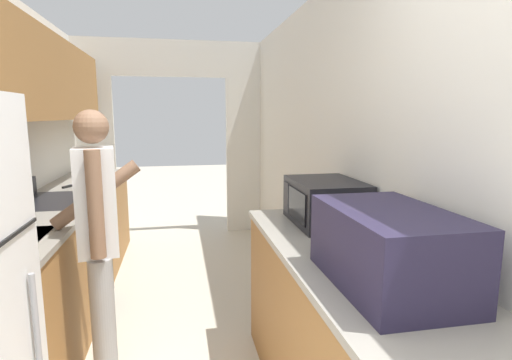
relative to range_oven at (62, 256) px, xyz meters
name	(u,v)px	position (x,y,z in m)	size (l,w,h in m)	color
wall_right	(356,166)	(2.04, -0.91, 0.78)	(0.06, 7.01, 2.50)	silver
wall_far_with_doorway	(171,127)	(0.85, 2.02, 0.95)	(2.72, 0.06, 2.50)	silver
counter_left	(65,252)	(-0.01, 0.10, 0.00)	(0.62, 3.47, 0.92)	#9E6B38
counter_right	(342,339)	(1.71, -1.53, -0.01)	(0.62, 1.83, 0.92)	#9E6B38
range_oven	(62,256)	(0.00, 0.00, 0.00)	(0.66, 0.76, 1.06)	black
person	(99,244)	(0.48, -0.99, 0.39)	(0.52, 0.41, 1.60)	#9E9E9E
suitcase	(388,247)	(1.71, -1.92, 0.61)	(0.40, 0.68, 0.30)	#231E38
microwave	(325,202)	(1.79, -1.03, 0.59)	(0.39, 0.54, 0.26)	black
knife	(69,186)	(-0.07, 0.61, 0.46)	(0.11, 0.30, 0.02)	#B7B7BC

